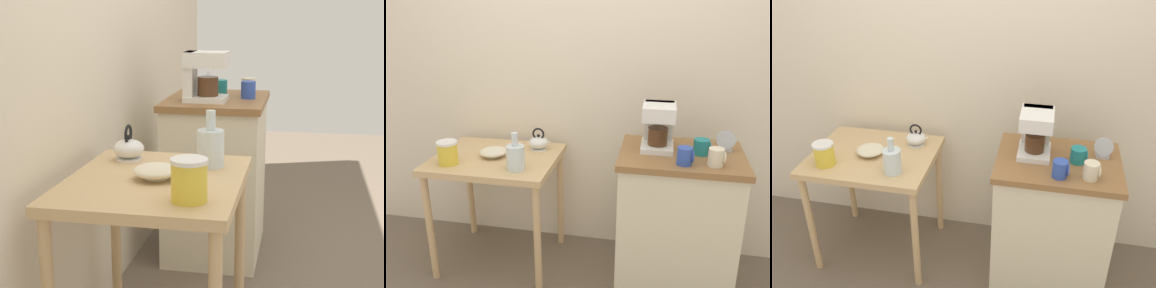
% 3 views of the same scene
% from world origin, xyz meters
% --- Properties ---
extents(ground_plane, '(8.00, 8.00, 0.00)m').
position_xyz_m(ground_plane, '(0.00, 0.00, 0.00)').
color(ground_plane, '#6B5B4C').
extents(back_wall, '(4.40, 0.10, 2.80)m').
position_xyz_m(back_wall, '(0.10, 0.51, 1.40)').
color(back_wall, beige).
rests_on(back_wall, ground_plane).
extents(wooden_table, '(0.77, 0.64, 0.76)m').
position_xyz_m(wooden_table, '(-0.55, 0.08, 0.66)').
color(wooden_table, tan).
rests_on(wooden_table, ground_plane).
extents(kitchen_counter, '(0.69, 0.54, 0.89)m').
position_xyz_m(kitchen_counter, '(0.58, 0.02, 0.45)').
color(kitchen_counter, beige).
rests_on(kitchen_counter, ground_plane).
extents(bowl_stoneware, '(0.17, 0.17, 0.06)m').
position_xyz_m(bowl_stoneware, '(-0.56, 0.07, 0.79)').
color(bowl_stoneware, beige).
rests_on(bowl_stoneware, wooden_table).
extents(teakettle, '(0.16, 0.13, 0.15)m').
position_xyz_m(teakettle, '(-0.32, 0.25, 0.81)').
color(teakettle, white).
rests_on(teakettle, wooden_table).
extents(glass_carafe_vase, '(0.11, 0.11, 0.22)m').
position_xyz_m(glass_carafe_vase, '(-0.35, -0.10, 0.84)').
color(glass_carafe_vase, silver).
rests_on(glass_carafe_vase, wooden_table).
extents(canister_enamel, '(0.12, 0.12, 0.14)m').
position_xyz_m(canister_enamel, '(-0.78, -0.10, 0.83)').
color(canister_enamel, gold).
rests_on(canister_enamel, wooden_table).
extents(coffee_maker, '(0.18, 0.22, 0.26)m').
position_xyz_m(coffee_maker, '(0.45, 0.08, 1.03)').
color(coffee_maker, white).
rests_on(coffee_maker, kitchen_counter).
extents(mug_small_cream, '(0.09, 0.08, 0.09)m').
position_xyz_m(mug_small_cream, '(0.75, -0.13, 0.94)').
color(mug_small_cream, beige).
rests_on(mug_small_cream, kitchen_counter).
extents(mug_dark_teal, '(0.09, 0.09, 0.09)m').
position_xyz_m(mug_dark_teal, '(0.69, 0.02, 0.94)').
color(mug_dark_teal, teal).
rests_on(mug_dark_teal, kitchen_counter).
extents(mug_blue, '(0.09, 0.08, 0.09)m').
position_xyz_m(mug_blue, '(0.59, -0.15, 0.94)').
color(mug_blue, '#2D4CAD').
rests_on(mug_blue, kitchen_counter).
extents(table_clock, '(0.10, 0.05, 0.12)m').
position_xyz_m(table_clock, '(0.82, 0.11, 0.95)').
color(table_clock, '#B2B5BA').
rests_on(table_clock, kitchen_counter).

